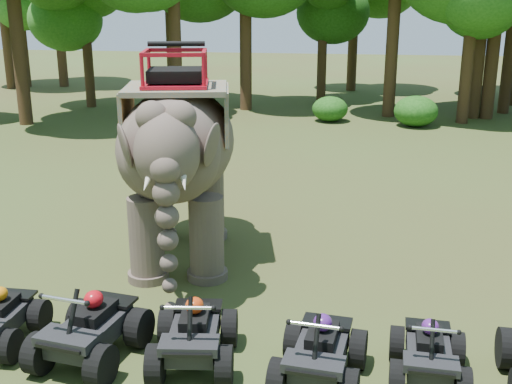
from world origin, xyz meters
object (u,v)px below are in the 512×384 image
Objects in this scene: atv_1 at (89,320)px; atv_3 at (320,344)px; atv_4 at (429,346)px; atv_2 at (194,326)px; elephant at (178,156)px.

atv_1 reaches higher than atv_3.
atv_3 is 1.65m from atv_4.
atv_3 is at bearing 7.79° from atv_1.
atv_1 reaches higher than atv_2.
elephant reaches higher than atv_3.
atv_2 is 3.62m from atv_4.
atv_3 is (3.34, -4.39, -1.68)m from elephant.
atv_2 is (1.34, -4.17, -1.67)m from elephant.
atv_1 is at bearing -105.82° from elephant.
atv_3 is (3.67, -0.10, -0.04)m from atv_1.
atv_4 is at bearing -50.96° from elephant.
atv_2 is at bearing 13.45° from atv_1.
atv_4 is at bearing -5.77° from atv_2.
atv_1 reaches higher than atv_4.
elephant reaches higher than atv_4.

